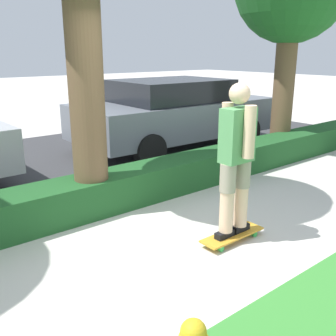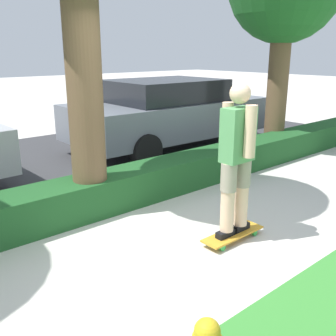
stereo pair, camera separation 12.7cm
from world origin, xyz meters
TOP-DOWN VIEW (x-y plane):
  - ground_plane at (0.00, 0.00)m, footprint 60.00×60.00m
  - street_asphalt at (0.00, 4.20)m, footprint 15.69×5.00m
  - hedge_row at (0.00, 1.60)m, footprint 15.69×0.60m
  - skateboard at (0.57, -0.12)m, footprint 0.81×0.24m
  - skater_person at (0.57, -0.12)m, footprint 0.49×0.43m
  - parked_car_middle at (2.95, 3.73)m, footprint 4.43×2.05m

SIDE VIEW (x-z plane):
  - ground_plane at x=0.00m, z-range 0.00..0.00m
  - street_asphalt at x=0.00m, z-range 0.00..0.01m
  - skateboard at x=0.57m, z-range 0.03..0.11m
  - hedge_row at x=0.00m, z-range 0.00..0.48m
  - parked_car_middle at x=2.95m, z-range 0.04..1.51m
  - skater_person at x=0.57m, z-range 0.14..1.80m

